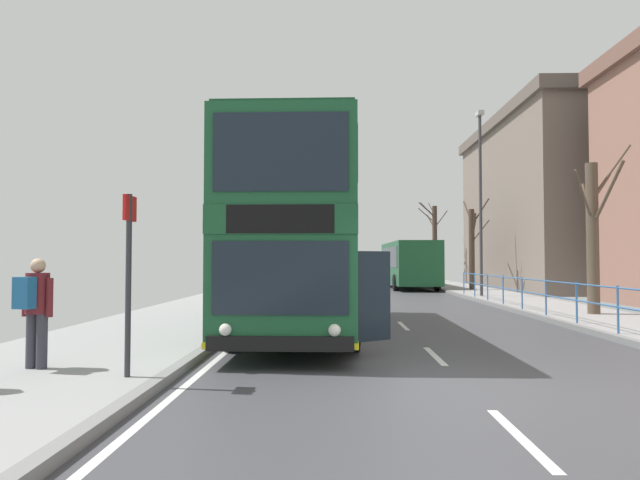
# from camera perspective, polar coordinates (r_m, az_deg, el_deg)

# --- Properties ---
(ground) EXTENTS (15.80, 140.00, 0.20)m
(ground) POSITION_cam_1_polar(r_m,az_deg,el_deg) (8.20, 9.69, -14.22)
(ground) COLOR #424247
(double_decker_bus_main) EXTENTS (3.18, 10.74, 4.42)m
(double_decker_bus_main) POSITION_cam_1_polar(r_m,az_deg,el_deg) (14.22, -1.75, 0.12)
(double_decker_bus_main) COLOR #19512D
(double_decker_bus_main) RESTS_ON ground
(background_bus_far_lane) EXTENTS (2.82, 9.51, 2.90)m
(background_bus_far_lane) POSITION_cam_1_polar(r_m,az_deg,el_deg) (36.22, 8.99, -2.34)
(background_bus_far_lane) COLOR #19512D
(background_bus_far_lane) RESTS_ON ground
(pedestrian_railing_far_kerb) EXTENTS (0.05, 23.55, 1.07)m
(pedestrian_railing_far_kerb) POSITION_cam_1_polar(r_m,az_deg,el_deg) (17.15, 23.14, -4.94)
(pedestrian_railing_far_kerb) COLOR #386BA8
(pedestrian_railing_far_kerb) RESTS_ON ground
(pedestrian_with_backpack) EXTENTS (0.55, 0.58, 1.66)m
(pedestrian_with_backpack) POSITION_cam_1_polar(r_m,az_deg,el_deg) (9.53, -26.85, -5.84)
(pedestrian_with_backpack) COLOR #383842
(pedestrian_with_backpack) RESTS_ON ground
(bus_stop_sign_near) EXTENTS (0.08, 0.44, 2.56)m
(bus_stop_sign_near) POSITION_cam_1_polar(r_m,az_deg,el_deg) (8.37, -18.79, -2.26)
(bus_stop_sign_near) COLOR #2D2D33
(bus_stop_sign_near) RESTS_ON ground
(street_lamp_far_side) EXTENTS (0.28, 0.60, 8.62)m
(street_lamp_far_side) POSITION_cam_1_polar(r_m,az_deg,el_deg) (27.41, 15.94, 4.92)
(street_lamp_far_side) COLOR #38383D
(street_lamp_far_side) RESTS_ON ground
(bare_tree_far_00) EXTENTS (2.43, 2.62, 6.37)m
(bare_tree_far_00) POSITION_cam_1_polar(r_m,az_deg,el_deg) (45.08, 11.50, -0.10)
(bare_tree_far_00) COLOR #423328
(bare_tree_far_00) RESTS_ON ground
(bare_tree_far_01) EXTENTS (2.10, 2.65, 5.21)m
(bare_tree_far_01) POSITION_cam_1_polar(r_m,az_deg,el_deg) (19.20, 25.93, 0.64)
(bare_tree_far_01) COLOR brown
(bare_tree_far_01) RESTS_ON ground
(bare_tree_far_02) EXTENTS (1.25, 2.93, 5.19)m
(bare_tree_far_02) POSITION_cam_1_polar(r_m,az_deg,el_deg) (33.01, 15.14, -0.52)
(bare_tree_far_02) COLOR #423328
(bare_tree_far_02) RESTS_ON ground
(background_building_00) EXTENTS (13.56, 17.83, 10.89)m
(background_building_00) POSITION_cam_1_polar(r_m,az_deg,el_deg) (40.10, 26.22, 3.42)
(background_building_00) COLOR slate
(background_building_00) RESTS_ON ground
(background_building_01) EXTENTS (9.71, 15.65, 9.69)m
(background_building_01) POSITION_cam_1_polar(r_m,az_deg,el_deg) (56.87, 21.60, 1.18)
(background_building_01) COLOR gray
(background_building_01) RESTS_ON ground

